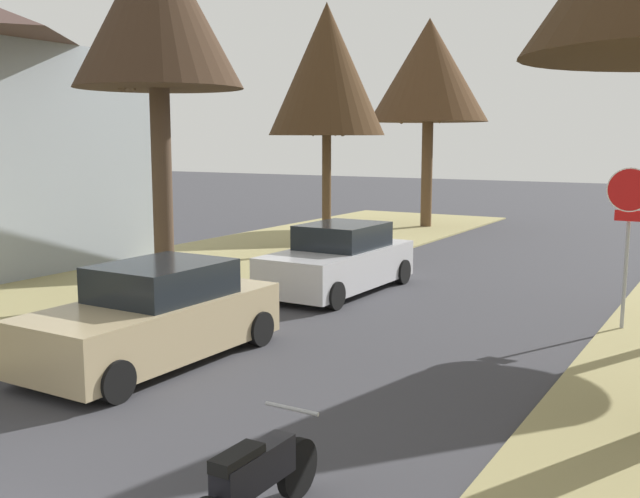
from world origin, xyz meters
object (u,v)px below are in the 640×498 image
at_px(street_tree_left_mid_a, 157,10).
at_px(street_tree_left_far, 429,71).
at_px(parked_motorcycle, 253,480).
at_px(parked_sedan_silver, 339,261).
at_px(parked_sedan_tan, 155,317).
at_px(street_tree_left_mid_b, 327,70).
at_px(stop_sign_far, 629,213).

xyz_separation_m(street_tree_left_mid_a, street_tree_left_far, (-0.30, 15.70, -0.04)).
bearing_deg(parked_motorcycle, street_tree_left_mid_a, 136.32).
xyz_separation_m(parked_sedan_silver, parked_motorcycle, (4.52, -9.81, -0.24)).
height_order(street_tree_left_mid_a, parked_sedan_tan, street_tree_left_mid_a).
height_order(street_tree_left_mid_b, street_tree_left_far, street_tree_left_far).
xyz_separation_m(parked_sedan_tan, parked_motorcycle, (4.37, -3.49, -0.24)).
distance_m(street_tree_left_far, parked_motorcycle, 24.59).
bearing_deg(stop_sign_far, parked_sedan_silver, 175.48).
bearing_deg(street_tree_left_mid_a, parked_sedan_silver, 45.25).
bearing_deg(street_tree_left_far, street_tree_left_mid_a, -88.92).
distance_m(street_tree_left_mid_b, parked_motorcycle, 17.49).
bearing_deg(parked_sedan_tan, stop_sign_far, 43.52).
distance_m(stop_sign_far, street_tree_left_far, 16.81).
height_order(stop_sign_far, street_tree_left_far, street_tree_left_far).
distance_m(street_tree_left_mid_a, parked_sedan_tan, 7.12).
xyz_separation_m(stop_sign_far, street_tree_left_mid_b, (-9.49, 5.52, 3.39)).
bearing_deg(street_tree_left_mid_b, parked_sedan_tan, -73.55).
xyz_separation_m(street_tree_left_mid_b, street_tree_left_far, (0.11, 7.85, 0.55)).
height_order(parked_sedan_silver, parked_motorcycle, parked_sedan_silver).
bearing_deg(parked_sedan_tan, parked_motorcycle, -38.57).
distance_m(parked_sedan_silver, parked_motorcycle, 10.80).
bearing_deg(parked_sedan_silver, stop_sign_far, -4.52).
bearing_deg(parked_motorcycle, stop_sign_far, 79.24).
distance_m(street_tree_left_far, parked_sedan_silver, 14.31).
bearing_deg(parked_motorcycle, street_tree_left_far, 108.55).
xyz_separation_m(street_tree_left_far, parked_sedan_silver, (3.10, -12.88, -5.42)).
relative_size(stop_sign_far, parked_sedan_tan, 0.67).
height_order(street_tree_left_mid_a, street_tree_left_far, street_tree_left_far).
height_order(street_tree_left_mid_b, parked_sedan_silver, street_tree_left_mid_b).
bearing_deg(street_tree_left_far, parked_motorcycle, -71.45).
xyz_separation_m(parked_sedan_tan, parked_sedan_silver, (-0.14, 6.33, 0.00)).
relative_size(stop_sign_far, parked_motorcycle, 1.45).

